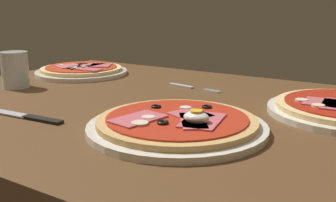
{
  "coord_description": "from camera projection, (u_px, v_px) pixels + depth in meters",
  "views": [
    {
      "loc": [
        0.5,
        -0.7,
        0.99
      ],
      "look_at": [
        0.09,
        -0.07,
        0.8
      ],
      "focal_mm": 43.11,
      "sensor_mm": 36.0,
      "label": 1
    }
  ],
  "objects": [
    {
      "name": "pizza_foreground",
      "position": [
        177.0,
        124.0,
        0.69
      ],
      "size": [
        0.31,
        0.31,
        0.05
      ],
      "color": "silver",
      "rests_on": "dining_table"
    },
    {
      "name": "fork",
      "position": [
        190.0,
        87.0,
        1.03
      ],
      "size": [
        0.16,
        0.04,
        0.0
      ],
      "color": "silver",
      "rests_on": "dining_table"
    },
    {
      "name": "pizza_across_left",
      "position": [
        82.0,
        71.0,
        1.22
      ],
      "size": [
        0.28,
        0.28,
        0.03
      ],
      "color": "silver",
      "rests_on": "dining_table"
    },
    {
      "name": "dining_table",
      "position": [
        150.0,
        155.0,
        0.92
      ],
      "size": [
        1.13,
        0.84,
        0.77
      ],
      "color": "brown",
      "rests_on": "ground"
    },
    {
      "name": "water_glass_near",
      "position": [
        15.0,
        72.0,
        1.03
      ],
      "size": [
        0.07,
        0.07,
        0.09
      ],
      "color": "silver",
      "rests_on": "dining_table"
    },
    {
      "name": "knife",
      "position": [
        28.0,
        117.0,
        0.77
      ],
      "size": [
        0.2,
        0.03,
        0.01
      ],
      "color": "silver",
      "rests_on": "dining_table"
    }
  ]
}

